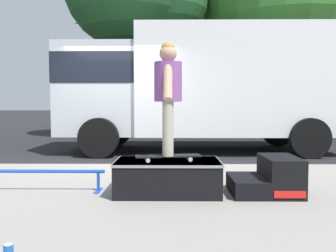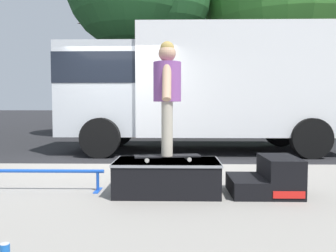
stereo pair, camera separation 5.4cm
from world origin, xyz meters
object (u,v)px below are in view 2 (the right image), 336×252
at_px(skate_box, 167,176).
at_px(skater_kid, 167,89).
at_px(street_tree_main, 294,9).
at_px(skateboard, 167,156).
at_px(kicker_ramp, 269,179).
at_px(grind_rail, 37,174).
at_px(box_truck, 201,85).

bearing_deg(skate_box, skater_kid, -84.59).
bearing_deg(skate_box, street_tree_main, 64.49).
bearing_deg(skateboard, skate_box, 95.41).
bearing_deg(skater_kid, skate_box, 95.41).
distance_m(skateboard, skater_kid, 0.80).
distance_m(kicker_ramp, skater_kid, 1.63).
bearing_deg(grind_rail, kicker_ramp, -1.97).
xyz_separation_m(grind_rail, box_truck, (2.35, 4.72, 1.37)).
xyz_separation_m(skater_kid, box_truck, (0.73, 4.86, 0.32)).
height_order(skateboard, street_tree_main, street_tree_main).
xyz_separation_m(grind_rail, skater_kid, (1.62, -0.14, 1.05)).
relative_size(skater_kid, box_truck, 0.19).
bearing_deg(skateboard, kicker_ramp, 2.06).
bearing_deg(skateboard, box_truck, 81.45).
relative_size(kicker_ramp, skateboard, 0.99).
xyz_separation_m(skater_kid, street_tree_main, (4.70, 9.90, 3.54)).
relative_size(kicker_ramp, street_tree_main, 0.10).
bearing_deg(box_truck, street_tree_main, 51.79).
bearing_deg(kicker_ramp, skate_box, 179.98).
relative_size(grind_rail, street_tree_main, 0.20).
distance_m(kicker_ramp, skateboard, 1.25).
relative_size(kicker_ramp, grind_rail, 0.48).
distance_m(skate_box, grind_rail, 1.62).
distance_m(skater_kid, box_truck, 4.93).
bearing_deg(skater_kid, box_truck, 81.45).
bearing_deg(skate_box, grind_rail, 176.55).
relative_size(skate_box, skater_kid, 0.94).
bearing_deg(box_truck, grind_rail, -116.46).
xyz_separation_m(kicker_ramp, skater_kid, (-1.22, -0.04, 1.07)).
bearing_deg(skater_kid, kicker_ramp, 2.06).
xyz_separation_m(kicker_ramp, street_tree_main, (3.47, 9.86, 4.62)).
bearing_deg(street_tree_main, skater_kid, -115.39).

